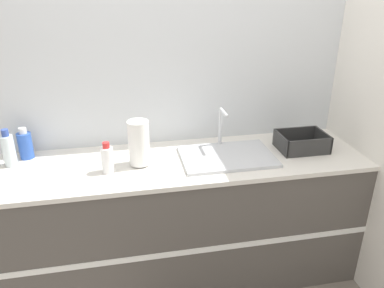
{
  "coord_description": "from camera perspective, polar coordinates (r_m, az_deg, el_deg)",
  "views": [
    {
      "loc": [
        -0.26,
        -1.82,
        1.99
      ],
      "look_at": [
        0.16,
        0.29,
        1.04
      ],
      "focal_mm": 35.0,
      "sensor_mm": 36.0,
      "label": 1
    }
  ],
  "objects": [
    {
      "name": "dish_rack",
      "position": [
        2.65,
        16.34,
        0.05
      ],
      "size": [
        0.32,
        0.24,
        0.12
      ],
      "color": "#2D2D2D",
      "rests_on": "counter_cabinet"
    },
    {
      "name": "bottle_blue",
      "position": [
        2.63,
        -24.06,
        -0.1
      ],
      "size": [
        0.09,
        0.09,
        0.21
      ],
      "color": "#2D56B7",
      "rests_on": "counter_cabinet"
    },
    {
      "name": "counter_cabinet",
      "position": [
        2.64,
        -3.54,
        -11.61
      ],
      "size": [
        2.61,
        0.67,
        0.92
      ],
      "color": "#514C47",
      "rests_on": "ground_plane"
    },
    {
      "name": "sink",
      "position": [
        2.45,
        5.33,
        -1.66
      ],
      "size": [
        0.6,
        0.41,
        0.28
      ],
      "color": "silver",
      "rests_on": "counter_cabinet"
    },
    {
      "name": "paper_towel_roll",
      "position": [
        2.31,
        -8.09,
        0.13
      ],
      "size": [
        0.13,
        0.13,
        0.29
      ],
      "color": "#4C4C51",
      "rests_on": "counter_cabinet"
    },
    {
      "name": "wall_right",
      "position": [
        2.75,
        24.67,
        7.05
      ],
      "size": [
        0.06,
        2.65,
        2.6
      ],
      "color": "silver",
      "rests_on": "ground_plane"
    },
    {
      "name": "bottle_clear",
      "position": [
        2.56,
        -26.16,
        -0.8
      ],
      "size": [
        0.08,
        0.08,
        0.24
      ],
      "color": "silver",
      "rests_on": "counter_cabinet"
    },
    {
      "name": "wall_back",
      "position": [
        2.6,
        -5.08,
        8.28
      ],
      "size": [
        4.99,
        0.06,
        2.6
      ],
      "color": "silver",
      "rests_on": "ground_plane"
    },
    {
      "name": "bottle_white_spray",
      "position": [
        2.29,
        -12.77,
        -2.25
      ],
      "size": [
        0.07,
        0.07,
        0.19
      ],
      "color": "white",
      "rests_on": "counter_cabinet"
    }
  ]
}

